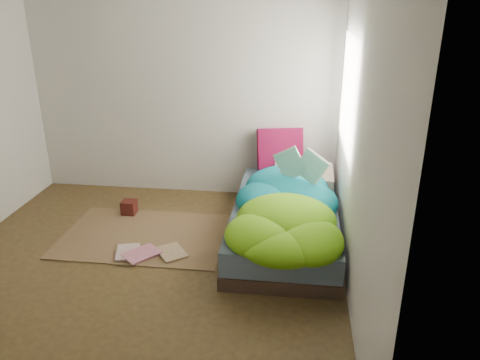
# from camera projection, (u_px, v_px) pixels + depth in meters

# --- Properties ---
(ground) EXTENTS (3.50, 3.50, 0.00)m
(ground) POSITION_uv_depth(u_px,v_px,m) (142.00, 267.00, 4.10)
(ground) COLOR #44321A
(ground) RESTS_ON ground
(room_walls) EXTENTS (3.54, 3.54, 2.62)m
(room_walls) POSITION_uv_depth(u_px,v_px,m) (127.00, 80.00, 3.50)
(room_walls) COLOR silver
(room_walls) RESTS_ON ground
(bed) EXTENTS (1.00, 2.00, 0.34)m
(bed) POSITION_uv_depth(u_px,v_px,m) (285.00, 221.00, 4.56)
(bed) COLOR #3C2A21
(bed) RESTS_ON ground
(duvet) EXTENTS (0.96, 1.84, 0.34)m
(duvet) POSITION_uv_depth(u_px,v_px,m) (285.00, 198.00, 4.23)
(duvet) COLOR #087381
(duvet) RESTS_ON bed
(rug) EXTENTS (1.60, 1.10, 0.01)m
(rug) POSITION_uv_depth(u_px,v_px,m) (145.00, 235.00, 4.62)
(rug) COLOR brown
(rug) RESTS_ON ground
(pillow_floral) EXTENTS (0.62, 0.39, 0.14)m
(pillow_floral) POSITION_uv_depth(u_px,v_px,m) (303.00, 176.00, 5.01)
(pillow_floral) COLOR beige
(pillow_floral) RESTS_ON bed
(pillow_magenta) EXTENTS (0.52, 0.25, 0.50)m
(pillow_magenta) POSITION_uv_depth(u_px,v_px,m) (280.00, 151.00, 5.24)
(pillow_magenta) COLOR #4F0525
(pillow_magenta) RESTS_ON bed
(open_book) EXTENTS (0.45, 0.24, 0.27)m
(open_book) POSITION_uv_depth(u_px,v_px,m) (301.00, 156.00, 4.40)
(open_book) COLOR #2C862D
(open_book) RESTS_ON duvet
(wooden_box) EXTENTS (0.15, 0.15, 0.15)m
(wooden_box) POSITION_uv_depth(u_px,v_px,m) (129.00, 207.00, 5.05)
(wooden_box) COLOR #3E130E
(wooden_box) RESTS_ON rug
(floor_book_a) EXTENTS (0.28, 0.33, 0.02)m
(floor_book_a) POSITION_uv_depth(u_px,v_px,m) (116.00, 253.00, 4.28)
(floor_book_a) COLOR white
(floor_book_a) RESTS_ON rug
(floor_book_b) EXTENTS (0.38, 0.39, 0.03)m
(floor_book_b) POSITION_uv_depth(u_px,v_px,m) (135.00, 249.00, 4.33)
(floor_book_b) COLOR pink
(floor_book_b) RESTS_ON rug
(floor_book_c) EXTENTS (0.35, 0.37, 0.02)m
(floor_book_c) POSITION_uv_depth(u_px,v_px,m) (160.00, 256.00, 4.24)
(floor_book_c) COLOR tan
(floor_book_c) RESTS_ON rug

